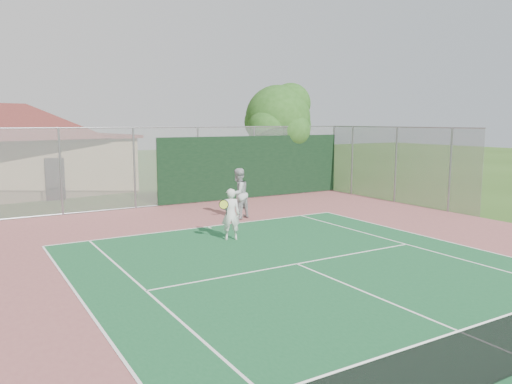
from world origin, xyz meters
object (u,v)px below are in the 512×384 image
Objects in this scene: clubhouse at (1,140)px; player_white_front at (230,215)px; player_grey_back at (238,194)px; tree at (280,120)px.

clubhouse reaches higher than player_white_front.
player_grey_back reaches higher than player_white_front.
clubhouse is at bearing -81.68° from player_grey_back.
player_grey_back is at bearing -67.45° from clubhouse.
player_white_front is at bearing 35.35° from player_grey_back.
clubhouse is 8.39× the size of player_white_front.
player_grey_back is (1.89, 2.90, 0.15)m from player_white_front.
player_grey_back is at bearing -134.46° from tree.
player_grey_back is (-5.88, -5.99, -2.83)m from tree.
clubhouse is at bearing 153.54° from tree.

